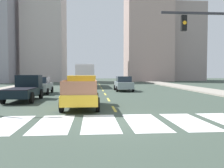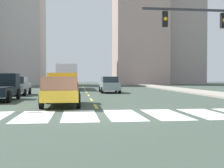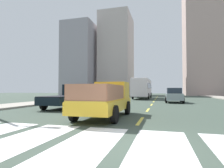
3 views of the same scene
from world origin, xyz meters
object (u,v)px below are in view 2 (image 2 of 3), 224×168
pickup_dark (1,88)px  sedan_far (17,86)px  sedan_near_left (110,85)px  pickup_stakebed (62,90)px  city_bus (68,75)px

pickup_dark → sedan_far: 5.96m
sedan_near_left → sedan_far: size_ratio=1.00×
sedan_near_left → sedan_far: 9.41m
pickup_stakebed → pickup_dark: (-4.50, 4.04, -0.02)m
pickup_dark → sedan_near_left: pickup_dark is taller
pickup_stakebed → city_bus: size_ratio=0.48×
sedan_near_left → pickup_dark: bearing=-136.9°
city_bus → sedan_near_left: city_bus is taller
pickup_dark → city_bus: city_bus is taller
pickup_dark → sedan_far: size_ratio=1.18×
pickup_stakebed → sedan_near_left: size_ratio=1.18×
pickup_stakebed → sedan_far: bearing=112.7°
pickup_dark → sedan_near_left: bearing=46.4°
sedan_far → sedan_near_left: bearing=18.4°
pickup_stakebed → pickup_dark: size_ratio=1.00×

